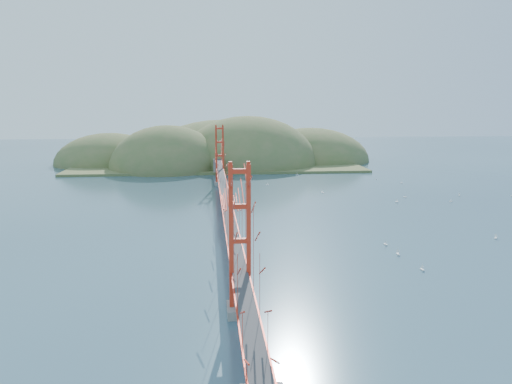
{
  "coord_description": "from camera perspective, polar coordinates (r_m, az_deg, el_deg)",
  "views": [
    {
      "loc": [
        -2.24,
        -65.6,
        15.9
      ],
      "look_at": [
        4.1,
        0.0,
        4.0
      ],
      "focal_mm": 35.0,
      "sensor_mm": 36.0,
      "label": 1
    }
  ],
  "objects": [
    {
      "name": "ground",
      "position": [
        67.53,
        -3.47,
        -3.4
      ],
      "size": [
        320.0,
        320.0,
        0.0
      ],
      "primitive_type": "plane",
      "color": "#2E4B5C",
      "rests_on": "ground"
    },
    {
      "name": "bridge",
      "position": [
        66.41,
        -3.54,
        2.52
      ],
      "size": [
        2.2,
        94.4,
        12.0
      ],
      "color": "gray",
      "rests_on": "ground"
    },
    {
      "name": "far_headlands",
      "position": [
        135.13,
        -3.6,
        3.45
      ],
      "size": [
        84.0,
        58.0,
        25.0
      ],
      "color": "olive",
      "rests_on": "ground"
    },
    {
      "name": "sailboat_8",
      "position": [
        83.4,
        15.78,
        -1.04
      ],
      "size": [
        0.66,
        0.66,
        0.71
      ],
      "color": "white",
      "rests_on": "ground"
    },
    {
      "name": "sailboat_7",
      "position": [
        107.01,
        13.59,
        1.47
      ],
      "size": [
        0.54,
        0.54,
        0.59
      ],
      "color": "white",
      "rests_on": "ground"
    },
    {
      "name": "sailboat_15",
      "position": [
        103.02,
        16.31,
        1.02
      ],
      "size": [
        0.56,
        0.57,
        0.64
      ],
      "color": "white",
      "rests_on": "ground"
    },
    {
      "name": "sailboat_6",
      "position": [
        58.44,
        14.6,
        -5.75
      ],
      "size": [
        0.55,
        0.57,
        0.64
      ],
      "color": "white",
      "rests_on": "ground"
    },
    {
      "name": "sailboat_14",
      "position": [
        65.6,
        25.71,
        -4.69
      ],
      "size": [
        0.67,
        0.67,
        0.7
      ],
      "color": "white",
      "rests_on": "ground"
    },
    {
      "name": "sailboat_1",
      "position": [
        88.07,
        16.68,
        -0.51
      ],
      "size": [
        0.64,
        0.64,
        0.66
      ],
      "color": "white",
      "rests_on": "ground"
    },
    {
      "name": "sailboat_0",
      "position": [
        55.18,
        15.91,
        -6.74
      ],
      "size": [
        0.58,
        0.66,
        0.75
      ],
      "color": "white",
      "rests_on": "ground"
    },
    {
      "name": "sailboat_12",
      "position": [
        110.49,
        4.74,
        2.0
      ],
      "size": [
        0.63,
        0.51,
        0.74
      ],
      "color": "white",
      "rests_on": "ground"
    },
    {
      "name": "sailboat_4",
      "position": [
        92.94,
        22.22,
        -0.3
      ],
      "size": [
        0.61,
        0.61,
        0.65
      ],
      "color": "white",
      "rests_on": "ground"
    },
    {
      "name": "sailboat_3",
      "position": [
        97.25,
        1.32,
        0.9
      ],
      "size": [
        0.5,
        0.41,
        0.58
      ],
      "color": "white",
      "rests_on": "ground"
    },
    {
      "name": "sailboat_17",
      "position": [
        86.7,
        21.39,
        -0.96
      ],
      "size": [
        0.53,
        0.47,
        0.6
      ],
      "color": "white",
      "rests_on": "ground"
    },
    {
      "name": "sailboat_16",
      "position": [
        89.5,
        7.61,
        0.01
      ],
      "size": [
        0.71,
        0.71,
        0.75
      ],
      "color": "white",
      "rests_on": "ground"
    },
    {
      "name": "sailboat_10",
      "position": [
        50.95,
        18.46,
        -8.32
      ],
      "size": [
        0.51,
        0.6,
        0.69
      ],
      "color": "white",
      "rests_on": "ground"
    }
  ]
}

